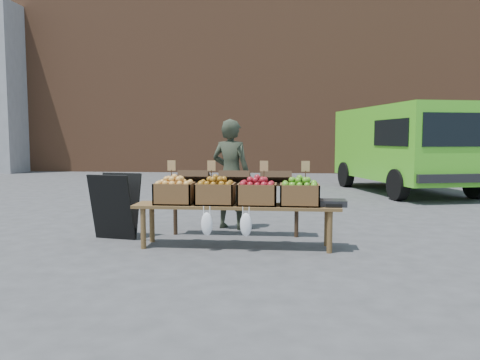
# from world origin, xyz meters

# --- Properties ---
(ground) EXTENTS (80.00, 80.00, 0.00)m
(ground) POSITION_xyz_m (0.00, 0.00, 0.00)
(ground) COLOR #414144
(brick_building) EXTENTS (24.00, 4.00, 10.00)m
(brick_building) POSITION_xyz_m (0.00, 15.00, 5.00)
(brick_building) COLOR brown
(brick_building) RESTS_ON ground
(delivery_van) EXTENTS (3.52, 5.46, 2.25)m
(delivery_van) POSITION_xyz_m (4.29, 6.44, 1.13)
(delivery_van) COLOR #50C124
(delivery_van) RESTS_ON ground
(vendor) EXTENTS (0.73, 0.60, 1.74)m
(vendor) POSITION_xyz_m (0.29, 0.93, 0.87)
(vendor) COLOR #2B3224
(vendor) RESTS_ON ground
(chalkboard_sign) EXTENTS (0.68, 0.45, 0.95)m
(chalkboard_sign) POSITION_xyz_m (-1.27, 0.01, 0.48)
(chalkboard_sign) COLOR black
(chalkboard_sign) RESTS_ON ground
(back_table) EXTENTS (2.10, 0.44, 1.04)m
(back_table) POSITION_xyz_m (0.41, 0.38, 0.52)
(back_table) COLOR #312215
(back_table) RESTS_ON ground
(display_bench) EXTENTS (2.70, 0.56, 0.57)m
(display_bench) POSITION_xyz_m (0.51, -0.34, 0.28)
(display_bench) COLOR brown
(display_bench) RESTS_ON ground
(crate_golden_apples) EXTENTS (0.50, 0.40, 0.28)m
(crate_golden_apples) POSITION_xyz_m (-0.32, -0.34, 0.71)
(crate_golden_apples) COLOR gold
(crate_golden_apples) RESTS_ON display_bench
(crate_russet_pears) EXTENTS (0.50, 0.40, 0.28)m
(crate_russet_pears) POSITION_xyz_m (0.23, -0.34, 0.71)
(crate_russet_pears) COLOR #996815
(crate_russet_pears) RESTS_ON display_bench
(crate_red_apples) EXTENTS (0.50, 0.40, 0.28)m
(crate_red_apples) POSITION_xyz_m (0.78, -0.34, 0.71)
(crate_red_apples) COLOR maroon
(crate_red_apples) RESTS_ON display_bench
(crate_green_apples) EXTENTS (0.50, 0.40, 0.28)m
(crate_green_apples) POSITION_xyz_m (1.33, -0.34, 0.71)
(crate_green_apples) COLOR #3F7B16
(crate_green_apples) RESTS_ON display_bench
(weighing_scale) EXTENTS (0.34, 0.30, 0.08)m
(weighing_scale) POSITION_xyz_m (1.76, -0.34, 0.61)
(weighing_scale) COLOR black
(weighing_scale) RESTS_ON display_bench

